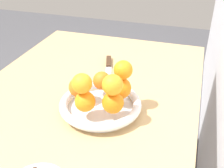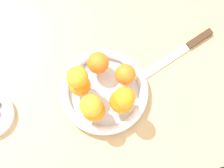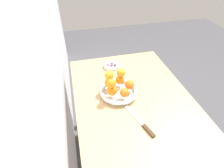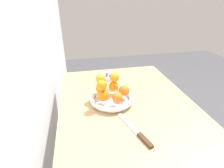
{
  "view_description": "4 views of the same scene",
  "coord_description": "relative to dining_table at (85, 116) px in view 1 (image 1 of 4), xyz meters",
  "views": [
    {
      "loc": [
        0.73,
        0.33,
        1.26
      ],
      "look_at": [
        0.04,
        0.11,
        0.83
      ],
      "focal_mm": 45.0,
      "sensor_mm": 36.0,
      "label": 1
    },
    {
      "loc": [
        0.12,
        0.33,
        1.71
      ],
      "look_at": [
        0.04,
        0.09,
        0.82
      ],
      "focal_mm": 55.0,
      "sensor_mm": 36.0,
      "label": 2
    },
    {
      "loc": [
        -0.76,
        0.33,
        1.55
      ],
      "look_at": [
        0.1,
        0.12,
        0.81
      ],
      "focal_mm": 28.0,
      "sensor_mm": 36.0,
      "label": 3
    },
    {
      "loc": [
        -0.76,
        0.25,
        1.3
      ],
      "look_at": [
        0.04,
        0.09,
        0.87
      ],
      "focal_mm": 28.0,
      "sensor_mm": 36.0,
      "label": 4
    }
  ],
  "objects": [
    {
      "name": "orange_6",
      "position": [
        0.13,
        0.06,
        0.22
      ],
      "size": [
        0.06,
        0.06,
        0.06
      ],
      "primitive_type": "sphere",
      "color": "orange",
      "rests_on": "orange_3"
    },
    {
      "name": "knife",
      "position": [
        -0.2,
        0.03,
        0.09
      ],
      "size": [
        0.25,
        0.1,
        0.01
      ],
      "color": "#3F2819",
      "rests_on": "dining_table"
    },
    {
      "name": "orange_4",
      "position": [
        0.11,
        0.14,
        0.16
      ],
      "size": [
        0.06,
        0.06,
        0.06
      ],
      "primitive_type": "sphere",
      "color": "orange",
      "rests_on": "fruit_bowl"
    },
    {
      "name": "orange_0",
      "position": [
        0.03,
        0.14,
        0.16
      ],
      "size": [
        0.07,
        0.07,
        0.07
      ],
      "primitive_type": "sphere",
      "color": "orange",
      "rests_on": "fruit_bowl"
    },
    {
      "name": "orange_7",
      "position": [
        0.03,
        0.15,
        0.22
      ],
      "size": [
        0.06,
        0.06,
        0.06
      ],
      "primitive_type": "sphere",
      "color": "orange",
      "rests_on": "orange_0"
    },
    {
      "name": "orange_1",
      "position": [
        -0.0,
        0.07,
        0.16
      ],
      "size": [
        0.06,
        0.06,
        0.06
      ],
      "primitive_type": "sphere",
      "color": "orange",
      "rests_on": "fruit_bowl"
    },
    {
      "name": "dining_table",
      "position": [
        0.0,
        0.0,
        0.0
      ],
      "size": [
        1.1,
        0.76,
        0.74
      ],
      "color": "tan",
      "rests_on": "ground_plane"
    },
    {
      "name": "orange_5",
      "position": [
        0.12,
        0.14,
        0.22
      ],
      "size": [
        0.06,
        0.06,
        0.06
      ],
      "primitive_type": "sphere",
      "color": "orange",
      "rests_on": "orange_4"
    },
    {
      "name": "orange_2",
      "position": [
        0.06,
        0.01,
        0.16
      ],
      "size": [
        0.06,
        0.06,
        0.06
      ],
      "primitive_type": "sphere",
      "color": "orange",
      "rests_on": "fruit_bowl"
    },
    {
      "name": "fruit_bowl",
      "position": [
        0.07,
        0.09,
        0.11
      ],
      "size": [
        0.25,
        0.25,
        0.04
      ],
      "color": "silver",
      "rests_on": "dining_table"
    },
    {
      "name": "orange_3",
      "position": [
        0.13,
        0.06,
        0.16
      ],
      "size": [
        0.06,
        0.06,
        0.06
      ],
      "primitive_type": "sphere",
      "color": "orange",
      "rests_on": "fruit_bowl"
    }
  ]
}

